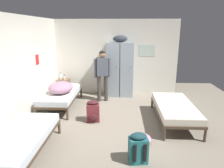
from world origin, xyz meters
TOP-DOWN VIEW (x-y plane):
  - ground_plane at (0.00, 0.00)m, footprint 8.14×8.14m
  - room_backdrop at (-1.15, 1.19)m, footprint 4.35×5.15m
  - locker_bank at (0.17, 2.26)m, footprint 0.90×0.55m
  - shelf_unit at (-1.82, 2.22)m, footprint 0.38×0.30m
  - bed_right at (1.57, 0.17)m, footprint 0.90×1.90m
  - bed_left_rear at (-1.57, 1.07)m, footprint 0.90×1.90m
  - bed_left_front at (-1.57, -1.47)m, footprint 0.90×1.90m
  - bedding_heap at (-1.51, 0.92)m, footprint 0.69×0.81m
  - person_traveler at (-0.37, 1.65)m, footprint 0.51×0.27m
  - water_bottle at (-1.90, 2.24)m, footprint 0.07×0.07m
  - lotion_bottle at (-1.75, 2.18)m, footprint 0.06×0.06m
  - backpack_maroon at (-0.47, 0.11)m, footprint 0.35×0.36m
  - backpack_teal at (0.54, -1.48)m, footprint 0.35×0.37m
  - clothes_pile_pink at (0.66, -0.82)m, footprint 0.43×0.47m

SIDE VIEW (x-z plane):
  - ground_plane at x=0.00m, z-range 0.00..0.00m
  - clothes_pile_pink at x=0.66m, z-range 0.00..0.14m
  - backpack_maroon at x=-0.47m, z-range -0.02..0.53m
  - backpack_teal at x=0.54m, z-range -0.02..0.53m
  - shelf_unit at x=-1.82m, z-range 0.06..0.63m
  - bed_right at x=1.57m, z-range 0.14..0.63m
  - bed_left_rear at x=-1.57m, z-range 0.14..0.63m
  - bed_left_front at x=-1.57m, z-range 0.14..0.63m
  - lotion_bottle at x=-1.75m, z-range 0.56..0.73m
  - bedding_heap at x=-1.51m, z-range 0.49..0.80m
  - water_bottle at x=-1.90m, z-range 0.56..0.79m
  - locker_bank at x=0.17m, z-range -0.07..2.00m
  - person_traveler at x=-0.37m, z-range 0.17..1.79m
  - room_backdrop at x=-1.15m, z-range 0.00..2.60m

